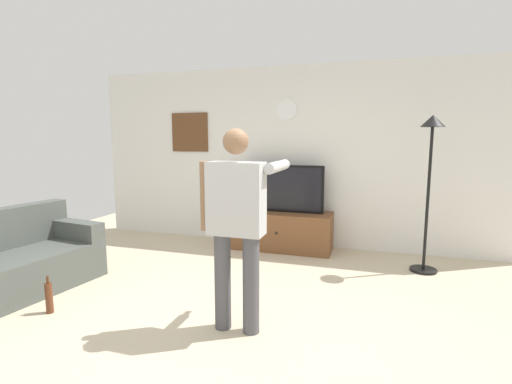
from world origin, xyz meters
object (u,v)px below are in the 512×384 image
Objects in this scene: floor_lamp at (430,161)px; side_couch at (7,265)px; television at (282,188)px; tv_stand at (281,231)px; framed_picture at (190,132)px; beverage_bottle at (49,297)px; person_standing_nearer_lamp at (237,218)px; wall_clock at (287,110)px.

floor_lamp reaches higher than side_couch.
tv_stand is at bearing -90.00° from television.
framed_picture is 3.35m from beverage_bottle.
television is (0.00, 0.05, 0.62)m from tv_stand.
person_standing_nearer_lamp is at bearing 0.35° from side_couch.
framed_picture is at bearing 74.26° from side_couch.
framed_picture reaches higher than person_standing_nearer_lamp.
tv_stand is 4.77× the size of wall_clock.
television is at bearing 46.26° from side_couch.
side_couch is at bearing -105.74° from framed_picture.
tv_stand is 2.23m from floor_lamp.
tv_stand is at bearing -10.43° from framed_picture.
tv_stand is at bearing 45.71° from side_couch.
side_couch reaches higher than tv_stand.
side_couch is at bearing -179.65° from person_standing_nearer_lamp.
framed_picture is at bearing 90.07° from beverage_bottle.
floor_lamp is 1.03× the size of side_couch.
television is at bearing 59.38° from beverage_bottle.
floor_lamp is (1.91, -0.39, 1.08)m from tv_stand.
television is 2.01m from floor_lamp.
tv_stand is 2.18m from framed_picture.
wall_clock is 4.01m from side_couch.
floor_lamp is (1.91, -0.44, 0.46)m from television.
beverage_bottle is at bearing -16.23° from side_couch.
beverage_bottle is at bearing -172.39° from person_standing_nearer_lamp.
framed_picture is at bearing 171.18° from television.
floor_lamp is at bearing 25.44° from side_couch.
framed_picture is at bearing 168.89° from floor_lamp.
wall_clock is (0.00, 0.29, 1.78)m from tv_stand.
person_standing_nearer_lamp is 2.65m from side_couch.
television is 3.40× the size of beverage_bottle.
tv_stand is 3.10m from beverage_bottle.
television is at bearing -90.00° from wall_clock.
framed_picture is at bearing 179.82° from wall_clock.
framed_picture is at bearing 169.57° from tv_stand.
beverage_bottle is (-1.60, -2.66, -0.13)m from tv_stand.
beverage_bottle is (-3.51, -2.26, -1.21)m from floor_lamp.
television is 1.18m from wall_clock.
television is at bearing 90.00° from tv_stand.
person_standing_nearer_lamp is at bearing -85.33° from tv_stand.
wall_clock is 2.92m from person_standing_nearer_lamp.
television is 3.48m from side_couch.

